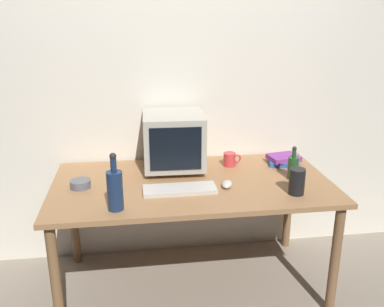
# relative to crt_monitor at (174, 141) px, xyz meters

# --- Properties ---
(ground_plane) EXTENTS (6.00, 6.00, 0.00)m
(ground_plane) POSITION_rel_crt_monitor_xyz_m (0.09, -0.23, -0.93)
(ground_plane) COLOR gray
(back_wall) EXTENTS (4.00, 0.08, 2.50)m
(back_wall) POSITION_rel_crt_monitor_xyz_m (0.09, 0.27, 0.32)
(back_wall) COLOR silver
(back_wall) RESTS_ON ground
(desk) EXTENTS (1.68, 0.88, 0.73)m
(desk) POSITION_rel_crt_monitor_xyz_m (0.09, -0.23, -0.27)
(desk) COLOR #9E7047
(desk) RESTS_ON ground
(crt_monitor) EXTENTS (0.39, 0.40, 0.37)m
(crt_monitor) POSITION_rel_crt_monitor_xyz_m (0.00, 0.00, 0.00)
(crt_monitor) COLOR #B2AD9E
(crt_monitor) RESTS_ON desk
(keyboard) EXTENTS (0.42, 0.15, 0.02)m
(keyboard) POSITION_rel_crt_monitor_xyz_m (-0.00, -0.37, -0.18)
(keyboard) COLOR beige
(keyboard) RESTS_ON desk
(computer_mouse) EXTENTS (0.09, 0.11, 0.04)m
(computer_mouse) POSITION_rel_crt_monitor_xyz_m (0.28, -0.34, -0.17)
(computer_mouse) COLOR beige
(computer_mouse) RESTS_ON desk
(bottle_tall) EXTENTS (0.08, 0.08, 0.31)m
(bottle_tall) POSITION_rel_crt_monitor_xyz_m (-0.36, -0.55, -0.08)
(bottle_tall) COLOR navy
(bottle_tall) RESTS_ON desk
(bottle_short) EXTENTS (0.07, 0.07, 0.21)m
(bottle_short) POSITION_rel_crt_monitor_xyz_m (0.71, -0.27, -0.11)
(bottle_short) COLOR #1E4C23
(bottle_short) RESTS_ON desk
(book_stack) EXTENTS (0.22, 0.19, 0.06)m
(book_stack) POSITION_rel_crt_monitor_xyz_m (0.74, -0.01, -0.16)
(book_stack) COLOR #28569E
(book_stack) RESTS_ON desk
(mug) EXTENTS (0.12, 0.08, 0.09)m
(mug) POSITION_rel_crt_monitor_xyz_m (0.38, 0.01, -0.15)
(mug) COLOR #CC383D
(mug) RESTS_ON desk
(cd_spindle) EXTENTS (0.12, 0.12, 0.04)m
(cd_spindle) POSITION_rel_crt_monitor_xyz_m (-0.57, -0.23, -0.17)
(cd_spindle) COLOR #595B66
(cd_spindle) RESTS_ON desk
(metal_canister) EXTENTS (0.09, 0.09, 0.15)m
(metal_canister) POSITION_rel_crt_monitor_xyz_m (0.65, -0.49, -0.12)
(metal_canister) COLOR black
(metal_canister) RESTS_ON desk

